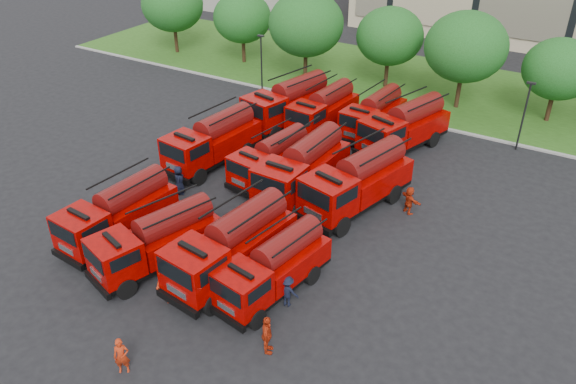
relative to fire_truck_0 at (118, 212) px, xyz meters
name	(u,v)px	position (x,y,z in m)	size (l,w,h in m)	color
ground	(244,215)	(4.63, 5.29, -1.61)	(140.00, 140.00, 0.00)	black
lawn	(403,82)	(4.63, 31.29, -1.55)	(70.00, 16.00, 0.12)	#214713
curb	(368,111)	(4.63, 23.19, -1.54)	(70.00, 0.30, 0.14)	gray
tree_0	(172,5)	(-19.37, 27.29, 3.40)	(6.30, 6.30, 7.70)	#382314
tree_1	(242,18)	(-11.37, 28.29, 2.94)	(5.71, 5.71, 6.98)	#382314
tree_2	(306,24)	(-3.37, 26.79, 3.74)	(6.72, 6.72, 8.22)	#382314
tree_3	(390,36)	(3.63, 29.29, 3.07)	(5.88, 5.88, 7.19)	#382314
tree_4	(466,47)	(10.63, 27.79, 3.61)	(6.55, 6.55, 8.01)	#382314
tree_5	(559,69)	(17.63, 28.79, 2.73)	(5.46, 5.46, 6.68)	#382314
lamp_post_0	(261,60)	(-5.37, 22.49, 1.28)	(0.60, 0.25, 5.11)	black
lamp_post_1	(524,112)	(16.63, 22.49, 1.28)	(0.60, 0.25, 5.11)	black
fire_truck_0	(118,212)	(0.00, 0.00, 0.00)	(3.02, 7.22, 3.21)	black
fire_truck_1	(157,240)	(3.54, -0.82, -0.03)	(4.27, 7.28, 3.14)	black
fire_truck_2	(232,245)	(7.22, 0.63, 0.14)	(3.57, 7.90, 3.48)	black
fire_truck_3	(274,267)	(9.74, 0.53, -0.11)	(3.30, 6.84, 2.99)	black
fire_truck_4	(213,141)	(-0.83, 9.58, 0.12)	(3.42, 7.80, 3.44)	black
fire_truck_5	(272,158)	(3.69, 9.88, -0.13)	(3.11, 6.74, 2.96)	black
fire_truck_6	(303,167)	(6.32, 9.34, 0.18)	(3.10, 7.94, 3.57)	black
fire_truck_7	(358,181)	(9.94, 9.51, 0.20)	(4.56, 8.36, 3.61)	black
fire_truck_8	(289,103)	(0.30, 17.69, 0.21)	(4.42, 8.38, 3.63)	black
fire_truck_9	(323,110)	(2.96, 18.36, 0.01)	(3.10, 7.29, 3.23)	black
fire_truck_10	(374,114)	(6.57, 19.65, -0.05)	(2.96, 7.01, 3.11)	black
fire_truck_11	(404,127)	(9.51, 18.31, 0.15)	(4.75, 8.12, 3.50)	black
firefighter_0	(125,371)	(7.05, -6.91, -1.61)	(0.64, 0.47, 1.76)	#A8260C
firefighter_1	(166,301)	(5.66, -2.76, -1.61)	(0.90, 0.49, 1.85)	#A8260C
firefighter_2	(267,351)	(11.58, -2.95, -1.61)	(1.15, 0.65, 1.96)	#A8260C
firefighter_3	(287,305)	(10.82, 0.00, -1.61)	(1.09, 0.56, 1.69)	black
firefighter_4	(181,193)	(-0.25, 5.26, -1.61)	(0.93, 0.61, 1.90)	black
firefighter_5	(408,212)	(12.88, 10.57, -1.61)	(1.62, 0.70, 1.74)	#A8260C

